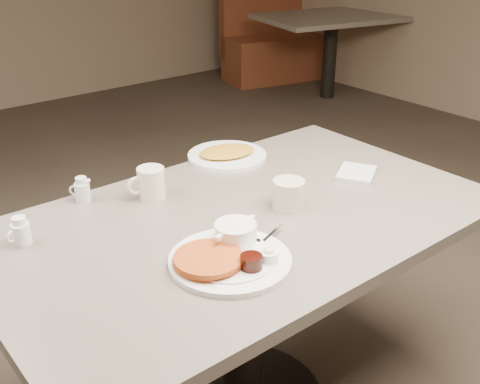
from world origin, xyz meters
TOP-DOWN VIEW (x-y plane):
  - diner_table at (0.00, 0.00)m, footprint 1.50×0.90m
  - main_plate at (-0.19, -0.17)m, footprint 0.41×0.38m
  - coffee_mug_near at (0.14, -0.04)m, footprint 0.15×0.13m
  - napkin at (0.48, -0.02)m, footprint 0.19×0.17m
  - coffee_mug_far at (-0.15, 0.28)m, footprint 0.13×0.10m
  - creamer_left at (-0.57, 0.25)m, footprint 0.07×0.05m
  - creamer_right at (-0.33, 0.39)m, footprint 0.06×0.06m
  - hash_plate at (0.24, 0.39)m, footprint 0.34×0.34m
  - booth_back_right at (3.20, 3.21)m, footprint 1.55×1.72m

SIDE VIEW (x-z plane):
  - booth_back_right at x=3.20m, z-range -0.15..0.97m
  - diner_table at x=0.00m, z-range 0.21..0.96m
  - napkin at x=0.48m, z-range 0.75..0.77m
  - hash_plate at x=0.24m, z-range 0.75..0.78m
  - main_plate at x=-0.19m, z-range 0.74..0.81m
  - creamer_left at x=-0.57m, z-range 0.75..0.83m
  - creamer_right at x=-0.33m, z-range 0.75..0.83m
  - coffee_mug_near at x=0.14m, z-range 0.75..0.84m
  - coffee_mug_far at x=-0.15m, z-range 0.75..0.85m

